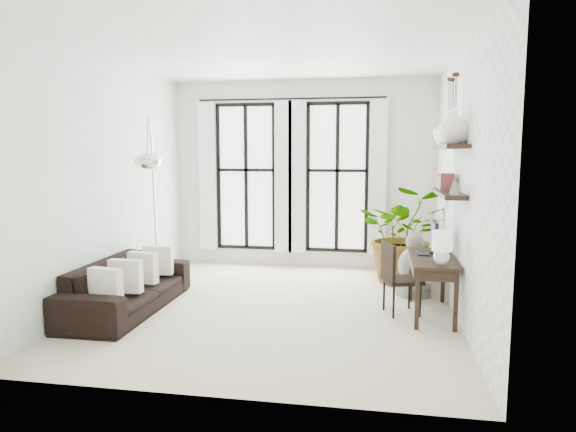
% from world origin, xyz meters
% --- Properties ---
extents(floor, '(5.00, 5.00, 0.00)m').
position_xyz_m(floor, '(0.00, 0.00, 0.00)').
color(floor, beige).
rests_on(floor, ground).
extents(ceiling, '(5.00, 5.00, 0.00)m').
position_xyz_m(ceiling, '(0.00, 0.00, 3.20)').
color(ceiling, white).
rests_on(ceiling, wall_back).
extents(wall_left, '(0.00, 5.00, 5.00)m').
position_xyz_m(wall_left, '(-2.25, 0.00, 1.60)').
color(wall_left, silver).
rests_on(wall_left, floor).
extents(wall_right, '(0.00, 5.00, 5.00)m').
position_xyz_m(wall_right, '(2.25, 0.00, 1.60)').
color(wall_right, white).
rests_on(wall_right, floor).
extents(wall_back, '(4.50, 0.00, 4.50)m').
position_xyz_m(wall_back, '(0.00, 2.50, 1.60)').
color(wall_back, white).
rests_on(wall_back, floor).
extents(windows, '(3.26, 0.13, 2.65)m').
position_xyz_m(windows, '(-0.20, 2.43, 1.56)').
color(windows, white).
rests_on(windows, wall_back).
extents(wall_shelves, '(0.25, 1.30, 0.60)m').
position_xyz_m(wall_shelves, '(2.11, 0.03, 1.73)').
color(wall_shelves, black).
rests_on(wall_shelves, wall_right).
extents(sofa, '(0.85, 2.17, 0.63)m').
position_xyz_m(sofa, '(-1.80, -0.44, 0.32)').
color(sofa, black).
rests_on(sofa, floor).
extents(throw_pillows, '(0.40, 1.52, 0.40)m').
position_xyz_m(throw_pillows, '(-1.70, -0.44, 0.50)').
color(throw_pillows, beige).
rests_on(throw_pillows, sofa).
extents(plant, '(1.35, 1.17, 1.49)m').
position_xyz_m(plant, '(1.69, 1.61, 0.75)').
color(plant, '#2D7228').
rests_on(plant, floor).
extents(desk, '(0.52, 1.23, 1.12)m').
position_xyz_m(desk, '(1.95, -0.06, 0.69)').
color(desk, black).
rests_on(desk, floor).
extents(desk_chair, '(0.53, 0.53, 0.89)m').
position_xyz_m(desk_chair, '(1.52, -0.02, 0.51)').
color(desk_chair, black).
rests_on(desk_chair, floor).
extents(arc_lamp, '(0.74, 1.39, 2.44)m').
position_xyz_m(arc_lamp, '(-1.70, 0.12, 1.87)').
color(arc_lamp, silver).
rests_on(arc_lamp, floor).
extents(buddha, '(0.49, 0.49, 0.88)m').
position_xyz_m(buddha, '(1.80, 0.87, 0.37)').
color(buddha, gray).
rests_on(buddha, floor).
extents(vase_a, '(0.37, 0.37, 0.38)m').
position_xyz_m(vase_a, '(2.11, -0.26, 2.27)').
color(vase_a, white).
rests_on(vase_a, shelf_upper).
extents(vase_b, '(0.37, 0.37, 0.38)m').
position_xyz_m(vase_b, '(2.11, 0.14, 2.27)').
color(vase_b, white).
rests_on(vase_b, shelf_upper).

